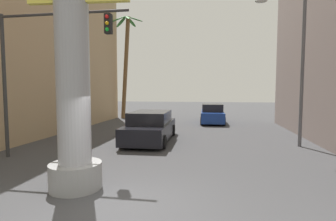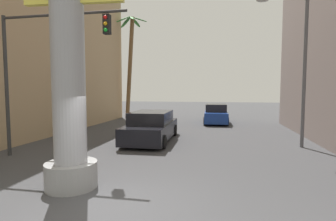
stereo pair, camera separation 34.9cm
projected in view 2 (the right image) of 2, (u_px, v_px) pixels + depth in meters
ground_plane at (180, 135)px, 15.61m from camera, size 91.49×91.49×0.00m
building_left at (1, 34)px, 15.98m from camera, size 7.65×21.04×12.22m
neon_sign_pole at (67, 23)px, 6.84m from camera, size 3.03×1.39×10.11m
street_lamp at (297, 55)px, 12.00m from camera, size 2.28×0.28×7.09m
traffic_light_mast at (42, 56)px, 10.09m from camera, size 5.19×0.32×5.59m
car_lead at (152, 127)px, 13.78m from camera, size 2.28×5.21×1.56m
car_far at (216, 114)px, 21.44m from camera, size 2.02×4.82×1.56m
palm_tree_far_left at (130, 58)px, 24.73m from camera, size 3.12×3.22×9.67m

